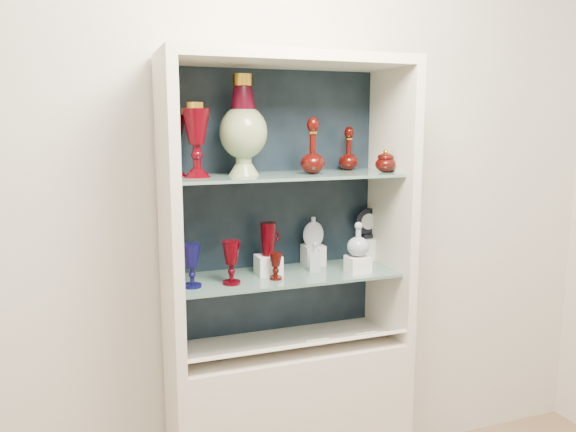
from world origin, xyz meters
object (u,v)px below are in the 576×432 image
object	(u,v)px
ruby_decanter_a	(313,142)
ruby_goblet_small	(276,266)
lidded_bowl	(386,161)
flat_flask	(313,231)
clear_round_decanter	(358,240)
clear_square_bottle	(315,257)
enamel_urn	(243,125)
cobalt_goblet	(192,266)
pedestal_lamp_right	(196,140)
pedestal_lamp_left	(174,143)
ruby_decanter_b	(349,147)
ruby_pitcher	(268,239)
cameo_medallion	(368,223)
ruby_goblet_tall	(231,263)

from	to	relation	value
ruby_decanter_a	ruby_goblet_small	xyz separation A→B (m)	(-0.17, -0.03, -0.49)
ruby_decanter_a	lidded_bowl	xyz separation A→B (m)	(0.32, -0.02, -0.08)
flat_flask	clear_round_decanter	bearing A→B (deg)	-46.87
clear_round_decanter	clear_square_bottle	bearing A→B (deg)	154.57
enamel_urn	lidded_bowl	bearing A→B (deg)	-7.56
enamel_urn	cobalt_goblet	distance (m)	0.59
pedestal_lamp_right	clear_round_decanter	distance (m)	0.78
pedestal_lamp_right	ruby_decanter_a	distance (m)	0.47
pedestal_lamp_right	ruby_goblet_small	size ratio (longest dim) A/B	2.63
pedestal_lamp_left	clear_square_bottle	bearing A→B (deg)	-7.23
enamel_urn	flat_flask	world-z (taller)	enamel_urn
ruby_decanter_b	ruby_goblet_small	world-z (taller)	ruby_decanter_b
enamel_urn	clear_square_bottle	bearing A→B (deg)	-4.27
lidded_bowl	clear_square_bottle	bearing A→B (deg)	169.13
ruby_decanter_a	lidded_bowl	world-z (taller)	ruby_decanter_a
pedestal_lamp_right	ruby_decanter_a	world-z (taller)	pedestal_lamp_right
ruby_pitcher	flat_flask	distance (m)	0.25
ruby_pitcher	ruby_decanter_b	bearing A→B (deg)	-8.53
enamel_urn	clear_square_bottle	world-z (taller)	enamel_urn
ruby_pitcher	clear_square_bottle	xyz separation A→B (m)	(0.20, -0.03, -0.08)
clear_square_bottle	flat_flask	xyz separation A→B (m)	(0.04, 0.11, 0.09)
ruby_goblet_small	cameo_medallion	size ratio (longest dim) A/B	0.74
flat_flask	cameo_medallion	xyz separation A→B (m)	(0.28, 0.01, 0.02)
enamel_urn	ruby_goblet_small	bearing A→B (deg)	-37.22
clear_round_decanter	pedestal_lamp_left	bearing A→B (deg)	168.43
pedestal_lamp_left	cameo_medallion	distance (m)	0.96
pedestal_lamp_left	ruby_decanter_a	xyz separation A→B (m)	(0.54, -0.10, 0.00)
pedestal_lamp_right	cobalt_goblet	xyz separation A→B (m)	(-0.04, -0.05, -0.48)
ruby_goblet_tall	flat_flask	size ratio (longest dim) A/B	1.32
cobalt_goblet	ruby_goblet_tall	bearing A→B (deg)	-4.20
pedestal_lamp_right	ruby_pitcher	world-z (taller)	pedestal_lamp_right
clear_square_bottle	ruby_goblet_tall	bearing A→B (deg)	-170.45
ruby_decanter_b	lidded_bowl	distance (m)	0.18
ruby_decanter_b	lidded_bowl	xyz separation A→B (m)	(0.10, -0.15, -0.05)
pedestal_lamp_right	cameo_medallion	world-z (taller)	pedestal_lamp_right
ruby_goblet_tall	flat_flask	bearing A→B (deg)	22.41
pedestal_lamp_right	lidded_bowl	bearing A→B (deg)	-3.59
enamel_urn	ruby_pitcher	xyz separation A→B (m)	(0.10, 0.00, -0.47)
ruby_decanter_a	flat_flask	world-z (taller)	ruby_decanter_a
cobalt_goblet	flat_flask	bearing A→B (deg)	15.76
ruby_pitcher	flat_flask	xyz separation A→B (m)	(0.24, 0.08, 0.01)
ruby_pitcher	flat_flask	bearing A→B (deg)	1.50
lidded_bowl	clear_square_bottle	distance (m)	0.50
pedestal_lamp_right	clear_round_decanter	bearing A→B (deg)	-6.13
enamel_urn	clear_round_decanter	distance (m)	0.67
ruby_pitcher	cameo_medallion	world-z (taller)	cameo_medallion
pedestal_lamp_left	ruby_goblet_small	xyz separation A→B (m)	(0.37, -0.13, -0.49)
ruby_goblet_tall	flat_flask	distance (m)	0.46
ruby_pitcher	clear_square_bottle	bearing A→B (deg)	-25.10
flat_flask	cobalt_goblet	bearing A→B (deg)	-155.50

